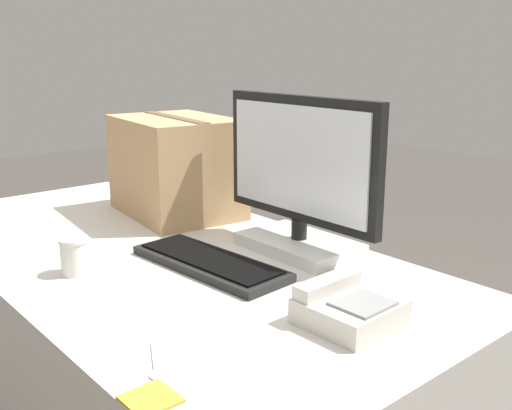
{
  "coord_description": "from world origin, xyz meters",
  "views": [
    {
      "loc": [
        1.4,
        -0.84,
        1.3
      ],
      "look_at": [
        0.24,
        0.16,
        0.89
      ],
      "focal_mm": 42.0,
      "sensor_mm": 36.0,
      "label": 1
    }
  ],
  "objects": [
    {
      "name": "keyboard",
      "position": [
        0.21,
        0.03,
        0.76
      ],
      "size": [
        0.47,
        0.2,
        0.03
      ],
      "rotation": [
        0.0,
        0.0,
        0.08
      ],
      "color": "black",
      "rests_on": "office_desk"
    },
    {
      "name": "monitor",
      "position": [
        0.27,
        0.3,
        0.93
      ],
      "size": [
        0.55,
        0.21,
        0.43
      ],
      "color": "white",
      "rests_on": "office_desk"
    },
    {
      "name": "office_desk",
      "position": [
        0.0,
        0.0,
        0.37
      ],
      "size": [
        1.8,
        0.9,
        0.74
      ],
      "color": "beige",
      "rests_on": "ground_plane"
    },
    {
      "name": "spoon",
      "position": [
        0.56,
        -0.35,
        0.74
      ],
      "size": [
        0.13,
        0.08,
        0.0
      ],
      "rotation": [
        0.0,
        0.0,
        5.8
      ],
      "color": "silver",
      "rests_on": "office_desk"
    },
    {
      "name": "desk_phone",
      "position": [
        0.66,
        0.05,
        0.77
      ],
      "size": [
        0.18,
        0.19,
        0.08
      ],
      "rotation": [
        0.0,
        0.0,
        0.03
      ],
      "color": "beige",
      "rests_on": "office_desk"
    },
    {
      "name": "paper_cup_right",
      "position": [
        0.03,
        -0.26,
        0.79
      ],
      "size": [
        0.07,
        0.07,
        0.09
      ],
      "color": "white",
      "rests_on": "office_desk"
    },
    {
      "name": "cardboard_box",
      "position": [
        -0.29,
        0.26,
        0.91
      ],
      "size": [
        0.47,
        0.37,
        0.33
      ],
      "rotation": [
        0.0,
        0.0,
        -0.13
      ],
      "color": "tan",
      "rests_on": "office_desk"
    },
    {
      "name": "sticky_note_pad",
      "position": [
        0.64,
        -0.41,
        0.75
      ],
      "size": [
        0.08,
        0.08,
        0.01
      ],
      "color": "gold",
      "rests_on": "office_desk"
    }
  ]
}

